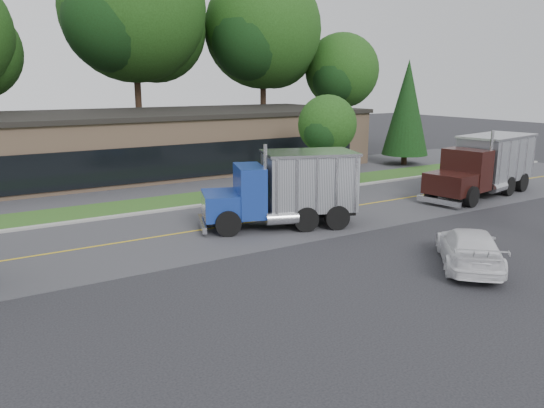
# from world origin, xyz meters

# --- Properties ---
(ground) EXTENTS (140.00, 140.00, 0.00)m
(ground) POSITION_xyz_m (0.00, 0.00, 0.00)
(ground) COLOR #323237
(ground) RESTS_ON ground
(road) EXTENTS (60.00, 8.00, 0.02)m
(road) POSITION_xyz_m (0.00, 9.00, 0.00)
(road) COLOR #505055
(road) RESTS_ON ground
(center_line) EXTENTS (60.00, 0.12, 0.01)m
(center_line) POSITION_xyz_m (0.00, 9.00, 0.00)
(center_line) COLOR gold
(center_line) RESTS_ON ground
(curb) EXTENTS (60.00, 0.30, 0.12)m
(curb) POSITION_xyz_m (0.00, 13.20, 0.00)
(curb) COLOR #9E9E99
(curb) RESTS_ON ground
(grass_verge) EXTENTS (60.00, 3.40, 0.03)m
(grass_verge) POSITION_xyz_m (0.00, 15.00, 0.00)
(grass_verge) COLOR #2C6121
(grass_verge) RESTS_ON ground
(far_parking) EXTENTS (60.00, 7.00, 0.02)m
(far_parking) POSITION_xyz_m (0.00, 20.00, 0.00)
(far_parking) COLOR #505055
(far_parking) RESTS_ON ground
(strip_mall) EXTENTS (32.00, 12.00, 4.00)m
(strip_mall) POSITION_xyz_m (2.00, 26.00, 2.00)
(strip_mall) COLOR tan
(strip_mall) RESTS_ON ground
(tree_far_c) EXTENTS (12.90, 12.14, 18.41)m
(tree_far_c) POSITION_xyz_m (4.20, 34.15, 11.75)
(tree_far_c) COLOR #382619
(tree_far_c) RESTS_ON ground
(tree_far_d) EXTENTS (11.71, 11.02, 16.70)m
(tree_far_d) POSITION_xyz_m (16.18, 33.14, 10.66)
(tree_far_d) COLOR #382619
(tree_far_d) RESTS_ON ground
(tree_far_e) EXTENTS (7.84, 7.37, 11.18)m
(tree_far_e) POSITION_xyz_m (24.12, 31.09, 7.13)
(tree_far_e) COLOR #382619
(tree_far_e) RESTS_ON ground
(evergreen_right) EXTENTS (3.55, 3.55, 8.08)m
(evergreen_right) POSITION_xyz_m (20.00, 18.00, 4.43)
(evergreen_right) COLOR #382619
(evergreen_right) RESTS_ON ground
(tree_verge) EXTENTS (3.95, 3.72, 5.63)m
(tree_verge) POSITION_xyz_m (10.06, 15.05, 3.58)
(tree_verge) COLOR #382619
(tree_verge) RESTS_ON ground
(dump_truck_blue) EXTENTS (7.24, 4.63, 3.36)m
(dump_truck_blue) POSITION_xyz_m (2.20, 7.64, 1.80)
(dump_truck_blue) COLOR black
(dump_truck_blue) RESTS_ON ground
(dump_truck_maroon) EXTENTS (8.78, 4.01, 3.36)m
(dump_truck_maroon) POSITION_xyz_m (15.67, 7.40, 1.81)
(dump_truck_maroon) COLOR black
(dump_truck_maroon) RESTS_ON ground
(rally_car) EXTENTS (4.64, 4.77, 1.37)m
(rally_car) POSITION_xyz_m (4.68, -0.28, 0.69)
(rally_car) COLOR white
(rally_car) RESTS_ON ground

